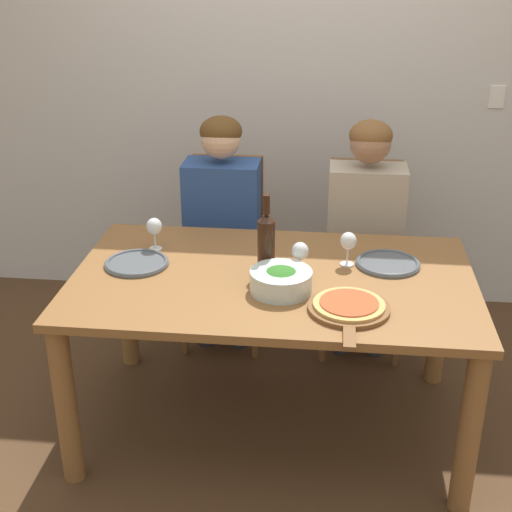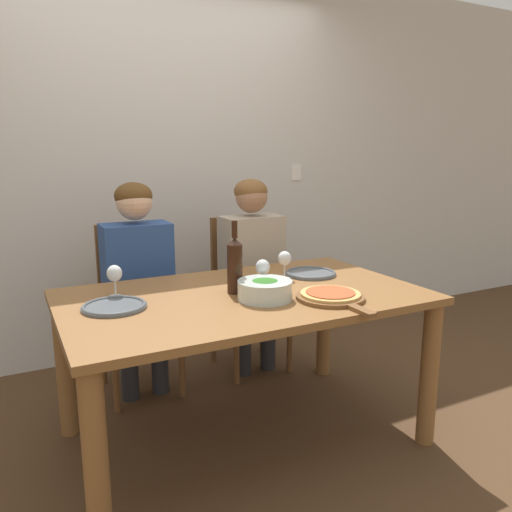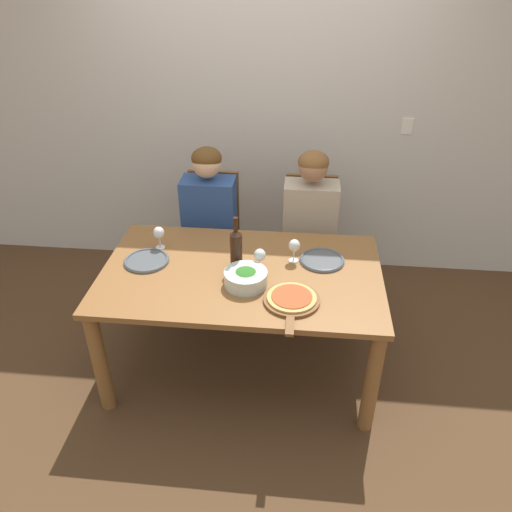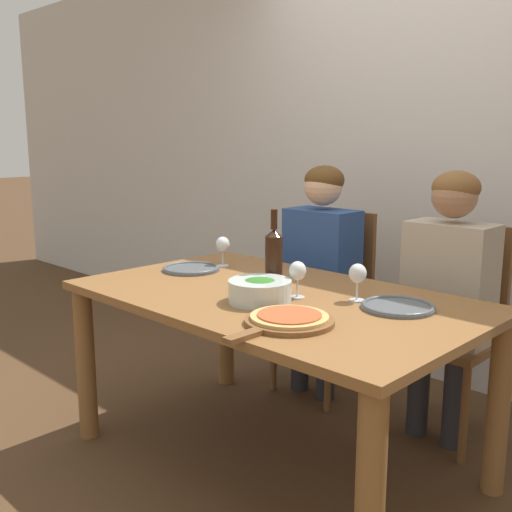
% 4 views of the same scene
% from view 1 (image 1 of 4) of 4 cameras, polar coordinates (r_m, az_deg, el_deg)
% --- Properties ---
extents(ground_plane, '(40.00, 40.00, 0.00)m').
position_cam_1_polar(ground_plane, '(3.37, 1.24, -13.20)').
color(ground_plane, '#4C331E').
extents(back_wall, '(10.00, 0.06, 2.70)m').
position_cam_1_polar(back_wall, '(4.09, 3.15, 14.39)').
color(back_wall, silver).
rests_on(back_wall, ground).
extents(dining_table, '(1.68, 1.00, 0.75)m').
position_cam_1_polar(dining_table, '(3.03, 1.34, -3.62)').
color(dining_table, brown).
rests_on(dining_table, ground).
extents(chair_left, '(0.42, 0.42, 0.99)m').
position_cam_1_polar(chair_left, '(3.85, -2.43, 1.00)').
color(chair_left, brown).
rests_on(chair_left, ground).
extents(chair_right, '(0.42, 0.42, 0.99)m').
position_cam_1_polar(chair_right, '(3.81, 8.50, 0.52)').
color(chair_right, brown).
rests_on(chair_right, ground).
extents(person_woman, '(0.47, 0.51, 1.25)m').
position_cam_1_polar(person_woman, '(3.66, -2.76, 3.51)').
color(person_woman, '#28282D').
rests_on(person_woman, ground).
extents(person_man, '(0.47, 0.51, 1.25)m').
position_cam_1_polar(person_man, '(3.62, 8.76, 3.02)').
color(person_man, '#28282D').
rests_on(person_man, ground).
extents(wine_bottle, '(0.07, 0.07, 0.35)m').
position_cam_1_polar(wine_bottle, '(2.94, 0.82, 1.10)').
color(wine_bottle, black).
rests_on(wine_bottle, dining_table).
extents(broccoli_bowl, '(0.25, 0.25, 0.10)m').
position_cam_1_polar(broccoli_bowl, '(2.83, 2.01, -1.99)').
color(broccoli_bowl, silver).
rests_on(broccoli_bowl, dining_table).
extents(dinner_plate_left, '(0.28, 0.28, 0.02)m').
position_cam_1_polar(dinner_plate_left, '(3.11, -9.53, -0.55)').
color(dinner_plate_left, '#4C5156').
rests_on(dinner_plate_left, dining_table).
extents(dinner_plate_right, '(0.28, 0.28, 0.02)m').
position_cam_1_polar(dinner_plate_right, '(3.12, 10.50, -0.57)').
color(dinner_plate_right, '#4C5156').
rests_on(dinner_plate_right, dining_table).
extents(pizza_on_board, '(0.31, 0.45, 0.04)m').
position_cam_1_polar(pizza_on_board, '(2.72, 7.44, -4.11)').
color(pizza_on_board, brown).
rests_on(pizza_on_board, dining_table).
extents(wine_glass_left, '(0.07, 0.07, 0.15)m').
position_cam_1_polar(wine_glass_left, '(3.21, -8.14, 2.24)').
color(wine_glass_left, silver).
rests_on(wine_glass_left, dining_table).
extents(wine_glass_right, '(0.07, 0.07, 0.15)m').
position_cam_1_polar(wine_glass_right, '(3.05, 7.39, 1.07)').
color(wine_glass_right, silver).
rests_on(wine_glass_right, dining_table).
extents(wine_glass_centre, '(0.07, 0.07, 0.15)m').
position_cam_1_polar(wine_glass_centre, '(2.94, 3.54, 0.26)').
color(wine_glass_centre, silver).
rests_on(wine_glass_centre, dining_table).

